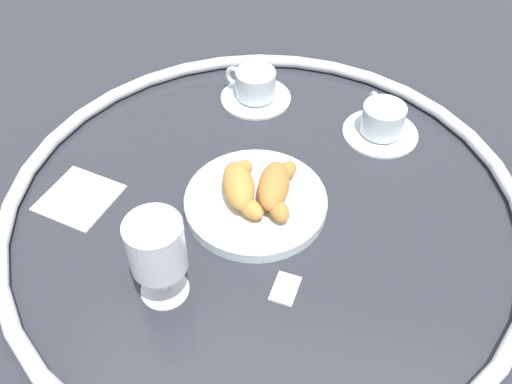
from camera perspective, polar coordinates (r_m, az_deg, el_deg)
ground_plane at (r=0.89m, az=0.84°, el=-1.59°), size 2.20×2.20×0.00m
table_chrome_rim at (r=0.88m, az=0.85°, el=-1.06°), size 0.82×0.82×0.02m
pastry_plate at (r=0.88m, az=0.00°, el=-0.81°), size 0.23×0.23×0.02m
croissant_large at (r=0.86m, az=-1.62°, el=0.52°), size 0.13×0.09×0.04m
croissant_small at (r=0.86m, az=2.04°, el=0.54°), size 0.14×0.06×0.04m
coffee_cup_near at (r=1.03m, az=12.74°, el=6.97°), size 0.14×0.14×0.06m
coffee_cup_far at (r=1.08m, az=-0.09°, el=10.65°), size 0.14×0.14×0.06m
juice_glass_left at (r=0.73m, az=-10.10°, el=-5.83°), size 0.08×0.08×0.14m
sugar_packet at (r=0.79m, az=3.01°, el=-9.75°), size 0.06×0.04×0.01m
folded_napkin at (r=0.94m, az=-17.64°, el=-0.51°), size 0.14×0.14×0.01m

